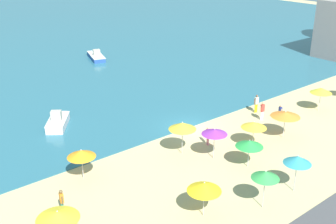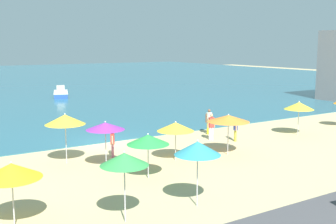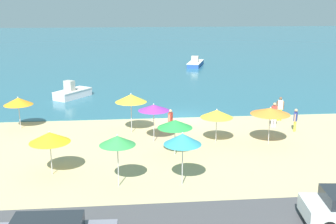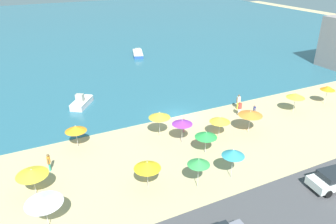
% 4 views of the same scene
% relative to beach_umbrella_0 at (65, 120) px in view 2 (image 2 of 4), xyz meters
% --- Properties ---
extents(ground_plane, '(160.00, 160.00, 0.00)m').
position_rel_beach_umbrella_0_xyz_m(ground_plane, '(3.70, 3.29, -2.40)').
color(ground_plane, tan).
extents(beach_umbrella_0, '(2.15, 2.15, 2.74)m').
position_rel_beach_umbrella_0_xyz_m(beach_umbrella_0, '(0.00, 0.00, 0.00)').
color(beach_umbrella_0, '#B2B2B7').
rests_on(beach_umbrella_0, ground_plane).
extents(beach_umbrella_1, '(1.84, 1.84, 2.70)m').
position_rel_beach_umbrella_0_xyz_m(beach_umbrella_1, '(2.36, -8.72, -0.04)').
color(beach_umbrella_1, '#B2B2B7').
rests_on(beach_umbrella_1, ground_plane).
extents(beach_umbrella_2, '(2.06, 2.06, 2.21)m').
position_rel_beach_umbrella_0_xyz_m(beach_umbrella_2, '(5.33, -2.63, -0.51)').
color(beach_umbrella_2, '#B2B2B7').
rests_on(beach_umbrella_2, ground_plane).
extents(beach_umbrella_3, '(2.10, 2.10, 2.38)m').
position_rel_beach_umbrella_0_xyz_m(beach_umbrella_3, '(-4.23, -6.83, -0.37)').
color(beach_umbrella_3, '#B2B2B7').
rests_on(beach_umbrella_3, ground_plane).
extents(beach_umbrella_6, '(2.45, 2.45, 2.42)m').
position_rel_beach_umbrella_0_xyz_m(beach_umbrella_6, '(8.56, -3.26, -0.26)').
color(beach_umbrella_6, '#B2B2B7').
rests_on(beach_umbrella_6, ground_plane).
extents(beach_umbrella_8, '(1.75, 1.75, 2.65)m').
position_rel_beach_umbrella_0_xyz_m(beach_umbrella_8, '(-0.75, -8.58, -0.06)').
color(beach_umbrella_8, '#B2B2B7').
rests_on(beach_umbrella_8, ground_plane).
extents(beach_umbrella_9, '(2.04, 2.04, 2.21)m').
position_rel_beach_umbrella_0_xyz_m(beach_umbrella_9, '(2.47, -4.61, -0.50)').
color(beach_umbrella_9, '#B2B2B7').
rests_on(beach_umbrella_9, ground_plane).
extents(beach_umbrella_10, '(2.08, 2.08, 2.43)m').
position_rel_beach_umbrella_0_xyz_m(beach_umbrella_10, '(16.32, -1.74, -0.31)').
color(beach_umbrella_10, '#B2B2B7').
rests_on(beach_umbrella_10, ground_plane).
extents(beach_umbrella_12, '(1.98, 1.98, 2.50)m').
position_rel_beach_umbrella_0_xyz_m(beach_umbrella_12, '(1.40, -2.08, -0.16)').
color(beach_umbrella_12, '#B2B2B7').
rests_on(beach_umbrella_12, ground_plane).
extents(bather_0, '(0.37, 0.50, 1.61)m').
position_rel_beach_umbrella_0_xyz_m(bather_0, '(11.23, -0.88, -1.50)').
color(bather_0, yellow).
rests_on(bather_0, ground_plane).
extents(bather_2, '(0.36, 0.52, 1.60)m').
position_rel_beach_umbrella_0_xyz_m(bather_2, '(2.66, -0.15, -1.51)').
color(bather_2, pink).
rests_on(bather_2, ground_plane).
extents(bather_3, '(0.56, 0.27, 1.82)m').
position_rel_beach_umbrella_0_xyz_m(bather_3, '(11.13, 1.84, -1.38)').
color(bather_3, yellow).
rests_on(bather_3, ground_plane).
extents(bather_4, '(0.56, 0.28, 1.78)m').
position_rel_beach_umbrella_0_xyz_m(bather_4, '(10.14, 0.32, -1.40)').
color(bather_4, white).
rests_on(bather_4, ground_plane).
extents(skiff_offshore, '(3.09, 5.49, 1.44)m').
position_rel_beach_umbrella_0_xyz_m(skiff_offshore, '(9.08, 28.75, -1.98)').
color(skiff_offshore, '#274E9C').
rests_on(skiff_offshore, sea).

